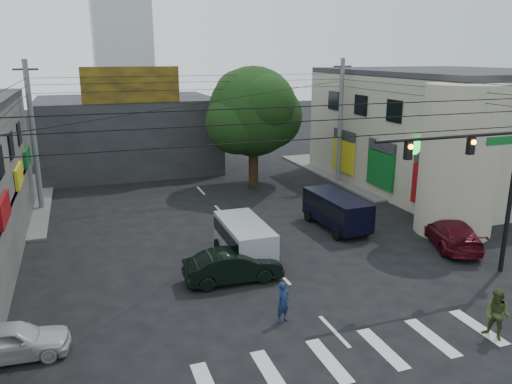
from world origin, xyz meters
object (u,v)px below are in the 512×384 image
street_tree (253,112)px  traffic_gantry (484,170)px  utility_pole_far_left (34,137)px  silver_minivan (244,242)px  navy_van (336,212)px  dark_sedan (233,266)px  white_compact (12,341)px  maroon_sedan (451,233)px  traffic_officer (283,302)px  utility_pole_far_right (340,122)px  pedestrian_olive (497,315)px

street_tree → traffic_gantry: 18.42m
utility_pole_far_left → traffic_gantry: bearing=-42.9°
silver_minivan → navy_van: bearing=-67.0°
dark_sedan → utility_pole_far_left: bearing=33.0°
street_tree → white_compact: street_tree is taller
white_compact → maroon_sedan: bearing=-76.2°
white_compact → traffic_officer: size_ratio=2.35×
utility_pole_far_left → navy_van: (15.76, -9.39, -3.64)m
dark_sedan → navy_van: bearing=-56.5°
utility_pole_far_left → maroon_sedan: (19.96, -13.73, -3.90)m
street_tree → navy_van: street_tree is taller
white_compact → utility_pole_far_left: bearing=4.7°
utility_pole_far_right → dark_sedan: utility_pole_far_right is taller
utility_pole_far_right → navy_van: 11.35m
traffic_gantry → dark_sedan: bearing=162.9°
utility_pole_far_right → dark_sedan: bearing=-132.3°
street_tree → white_compact: bearing=-129.0°
traffic_gantry → navy_van: bearing=108.6°
utility_pole_far_left → utility_pole_far_right: bearing=0.0°
utility_pole_far_right → silver_minivan: bearing=-133.9°
utility_pole_far_left → navy_van: bearing=-30.8°
silver_minivan → pedestrian_olive: 11.06m
traffic_gantry → traffic_officer: 10.15m
traffic_gantry → dark_sedan: size_ratio=1.69×
traffic_officer → street_tree: bearing=53.4°
pedestrian_olive → silver_minivan: bearing=-166.4°
dark_sedan → maroon_sedan: bearing=-86.9°
silver_minivan → traffic_officer: bearing=176.5°
utility_pole_far_left → traffic_officer: utility_pole_far_left is taller
utility_pole_far_left → utility_pole_far_right: same height
white_compact → silver_minivan: silver_minivan is taller
utility_pole_far_left → dark_sedan: bearing=-59.1°
utility_pole_far_left → maroon_sedan: 24.54m
navy_van → white_compact: bearing=113.6°
street_tree → traffic_officer: size_ratio=5.62×
navy_van → traffic_officer: (-6.71, -8.37, -0.18)m
utility_pole_far_left → maroon_sedan: bearing=-34.5°
traffic_gantry → pedestrian_olive: traffic_gantry is taller
traffic_officer → utility_pole_far_right: bearing=35.7°
dark_sedan → pedestrian_olive: (7.15, -7.31, 0.20)m
utility_pole_far_right → pedestrian_olive: size_ratio=5.11×
traffic_gantry → silver_minivan: (-8.82, 5.07, -3.89)m
silver_minivan → pedestrian_olive: (5.99, -9.30, -0.04)m
street_tree → utility_pole_far_right: bearing=-8.7°
street_tree → traffic_gantry: size_ratio=1.21×
utility_pole_far_right → white_compact: bearing=-141.1°
traffic_gantry → utility_pole_far_right: utility_pole_far_right is taller
dark_sedan → white_compact: size_ratio=1.17×
dark_sedan → maroon_sedan: 11.63m
maroon_sedan → pedestrian_olive: pedestrian_olive is taller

